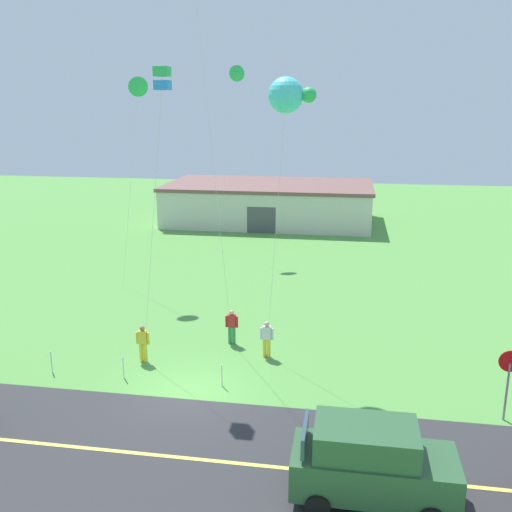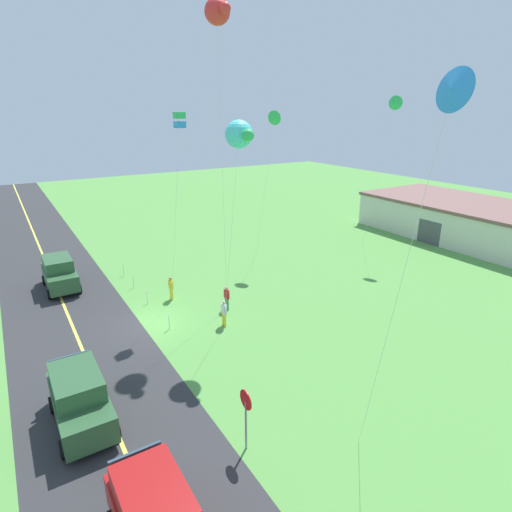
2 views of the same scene
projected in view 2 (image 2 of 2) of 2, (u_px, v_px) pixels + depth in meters
name	position (u px, v px, depth m)	size (l,w,h in m)	color
ground_plane	(151.00, 325.00, 24.56)	(120.00, 120.00, 0.10)	#549342
asphalt_road	(79.00, 343.00, 22.55)	(120.00, 7.00, 0.00)	#2D2D30
road_centre_stripe	(79.00, 343.00, 22.55)	(120.00, 0.16, 0.00)	#E5E04C
car_suv_foreground	(80.00, 399.00, 16.43)	(4.40, 2.12, 2.24)	#2D5633
car_parked_west_near	(59.00, 273.00, 29.11)	(4.40, 2.12, 2.24)	#2D5633
stop_sign	(246.00, 409.00, 14.93)	(0.76, 0.08, 2.56)	gray
person_adult_near	(171.00, 288.00, 27.44)	(0.58, 0.22, 1.60)	yellow
person_adult_companion	(227.00, 297.00, 26.02)	(0.58, 0.22, 1.60)	#338C4C
person_child_watcher	(224.00, 312.00, 24.07)	(0.58, 0.22, 1.60)	yellow
kite_red_low	(179.00, 121.00, 23.58)	(1.31, 1.16, 11.82)	silver
kite_blue_mid	(218.00, 11.00, 22.33)	(2.37, 1.44, 17.65)	silver
kite_yellow_high	(240.00, 134.00, 20.66)	(1.90, 1.52, 11.49)	silver
kite_green_far	(274.00, 119.00, 32.01)	(1.89, 1.18, 11.91)	silver
kite_pink_drift	(395.00, 104.00, 33.17)	(2.03, 1.05, 13.03)	silver
kite_orange_near	(452.00, 92.00, 10.00)	(2.54, 0.50, 12.96)	silver
warehouse_distant	(462.00, 219.00, 41.22)	(18.36, 10.20, 3.50)	beige
fence_post_0	(123.00, 270.00, 31.52)	(0.05, 0.05, 0.90)	silver
fence_post_1	(133.00, 282.00, 29.42)	(0.05, 0.05, 0.90)	silver
fence_post_2	(147.00, 297.00, 26.99)	(0.05, 0.05, 0.90)	silver
fence_post_3	(169.00, 322.00, 23.82)	(0.05, 0.05, 0.90)	silver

